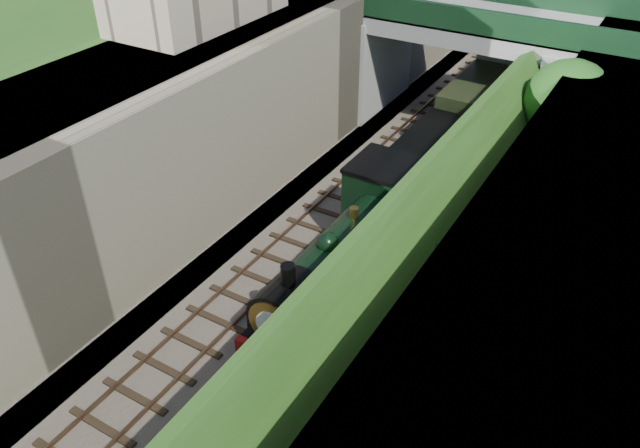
% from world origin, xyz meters
% --- Properties ---
extents(ground, '(160.00, 160.00, 0.00)m').
position_xyz_m(ground, '(0.00, 0.00, 0.00)').
color(ground, '#1E4714').
rests_on(ground, ground).
extents(trackbed, '(10.00, 90.00, 0.20)m').
position_xyz_m(trackbed, '(0.00, 20.00, 0.10)').
color(trackbed, '#473F38').
rests_on(trackbed, ground).
extents(retaining_wall, '(1.00, 90.00, 7.00)m').
position_xyz_m(retaining_wall, '(-5.50, 20.00, 3.50)').
color(retaining_wall, '#756B56').
rests_on(retaining_wall, ground).
extents(street_plateau_left, '(6.00, 90.00, 7.00)m').
position_xyz_m(street_plateau_left, '(-9.00, 20.00, 3.50)').
color(street_plateau_left, '#262628').
rests_on(street_plateau_left, ground).
extents(embankment_slope, '(4.77, 90.00, 6.44)m').
position_xyz_m(embankment_slope, '(4.94, 16.75, 2.66)').
color(embankment_slope, '#1E4714').
rests_on(embankment_slope, ground).
extents(track_left, '(2.50, 90.00, 0.20)m').
position_xyz_m(track_left, '(-2.00, 20.00, 0.25)').
color(track_left, black).
rests_on(track_left, trackbed).
extents(track_right, '(2.50, 90.00, 0.20)m').
position_xyz_m(track_right, '(1.20, 20.00, 0.25)').
color(track_right, black).
rests_on(track_right, trackbed).
extents(road_bridge, '(16.00, 6.40, 7.25)m').
position_xyz_m(road_bridge, '(0.94, 24.00, 4.08)').
color(road_bridge, gray).
rests_on(road_bridge, ground).
extents(tree, '(3.60, 3.80, 6.60)m').
position_xyz_m(tree, '(5.91, 18.73, 4.65)').
color(tree, black).
rests_on(tree, ground).
extents(locomotive, '(3.10, 10.22, 3.83)m').
position_xyz_m(locomotive, '(1.20, 8.43, 1.89)').
color(locomotive, black).
rests_on(locomotive, trackbed).
extents(tender, '(2.70, 6.00, 3.05)m').
position_xyz_m(tender, '(1.20, 15.79, 1.62)').
color(tender, black).
rests_on(tender, trackbed).
extents(coach_front, '(2.90, 18.00, 3.70)m').
position_xyz_m(coach_front, '(1.20, 28.39, 2.05)').
color(coach_front, black).
rests_on(coach_front, trackbed).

